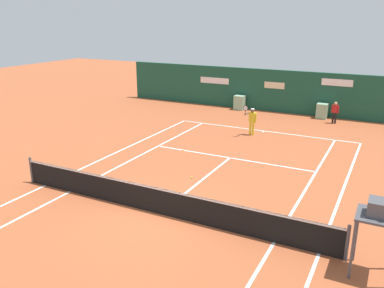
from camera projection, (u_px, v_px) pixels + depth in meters
The scene contains 9 objects.
ground_plane at pixel (168, 207), 14.21m from camera, with size 80.00×80.00×0.01m.
tennis_net at pixel (159, 200), 13.57m from camera, with size 12.10×0.10×1.07m.
sponsor_back_wall at pixel (288, 93), 27.70m from camera, with size 25.00×1.02×2.92m.
umpire_chair at pixel (378, 215), 10.02m from camera, with size 1.00×1.00×2.50m.
player_on_baseline at pixel (252, 119), 22.58m from camera, with size 0.65×0.63×1.77m.
ball_kid_left_post at pixel (335, 111), 25.12m from camera, with size 0.46×0.19×1.37m.
tennis_ball_by_sideline at pixel (93, 174), 17.07m from camera, with size 0.07×0.07×0.07m, color #CCE033.
tennis_ball_mid_court at pixel (192, 178), 16.72m from camera, with size 0.07×0.07×0.07m, color #CCE033.
tennis_ball_near_service_line at pixel (183, 150), 20.13m from camera, with size 0.07×0.07×0.07m, color #CCE033.
Camera 1 is at (6.63, -10.49, 6.41)m, focal length 37.74 mm.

